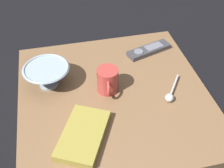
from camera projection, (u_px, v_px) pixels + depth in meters
ground_plane at (114, 100)px, 0.96m from camera, size 6.00×6.00×0.00m
table at (114, 97)px, 0.95m from camera, size 0.63×0.64×0.03m
cereal_bowl at (47, 75)px, 0.94m from camera, size 0.16×0.16×0.08m
coffee_mug at (108, 81)px, 0.92m from camera, size 0.07×0.10×0.09m
teaspoon at (170, 96)px, 0.91m from camera, size 0.09×0.11×0.03m
tv_remote_near at (149, 50)px, 1.10m from camera, size 0.19×0.10×0.02m
paperback_book at (83, 135)px, 0.80m from camera, size 0.19×0.22×0.03m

